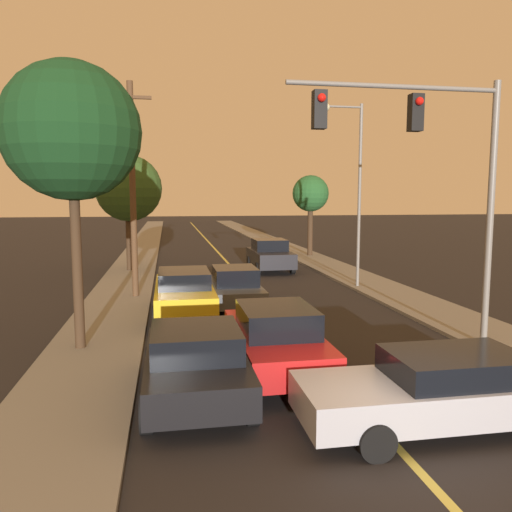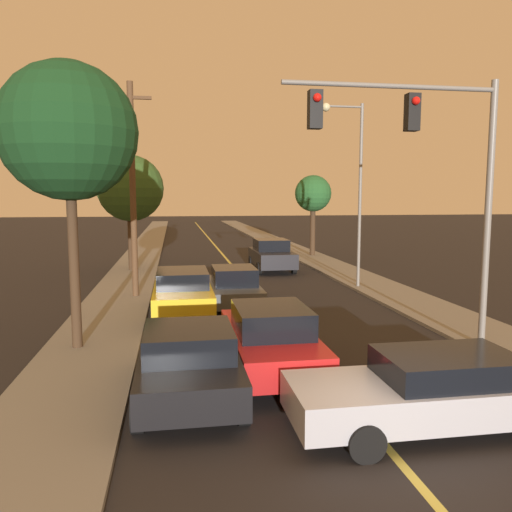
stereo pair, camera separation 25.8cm
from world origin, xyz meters
The scene contains 16 objects.
ground_plane centered at (0.00, 0.00, 0.00)m, with size 200.00×200.00×0.00m, color black.
road_surface centered at (0.00, 36.00, 0.01)m, with size 8.61×80.00×0.01m.
sidewalk_left centered at (-5.56, 36.00, 0.06)m, with size 2.50×80.00×0.12m.
sidewalk_right centered at (5.56, 36.00, 0.06)m, with size 2.50×80.00×0.12m.
car_near_lane_front centered at (-1.21, 4.34, 0.82)m, with size 1.95×4.46×1.59m.
car_near_lane_second centered at (-1.21, 11.42, 0.75)m, with size 1.87×4.25×1.49m.
car_outer_lane_front centered at (-3.10, 3.06, 0.79)m, with size 2.06×4.10×1.52m.
car_outer_lane_second centered at (-3.10, 10.03, 0.86)m, with size 2.00×4.96×1.64m.
car_far_oncoming centered at (1.94, 20.22, 0.86)m, with size 2.09×4.46×1.72m.
car_crossing_right centered at (1.13, 1.08, 0.71)m, with size 5.14×1.88×1.36m.
traffic_signal_mast centered at (2.98, 5.20, 5.03)m, with size 5.59×0.42×6.85m.
streetlamp_right centered at (4.26, 14.17, 5.10)m, with size 1.85×0.36×7.87m.
utility_pole_left centered at (-4.91, 13.54, 4.44)m, with size 1.60×0.24×8.31m.
tree_left_near centered at (-5.91, 6.75, 5.64)m, with size 3.45×3.45×7.27m.
tree_left_far centered at (-5.62, 20.99, 4.47)m, with size 3.53×3.53×6.15m.
tree_right_near centered at (5.88, 25.92, 4.21)m, with size 2.43×2.43×5.37m.
Camera 1 is at (-3.59, -6.56, 4.04)m, focal length 35.00 mm.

